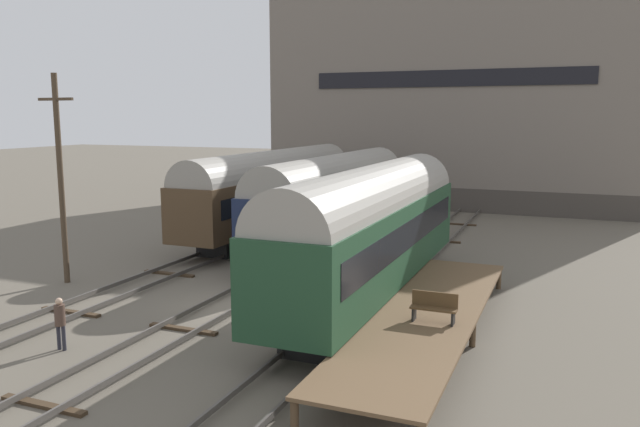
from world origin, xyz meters
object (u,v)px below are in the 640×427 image
object	(u,v)px
bench	(434,306)
person_worker	(60,319)
train_car_green	(372,226)
train_car_brown	(274,186)
utility_pole	(61,176)
train_car_navy	(335,195)

from	to	relation	value
bench	person_worker	distance (m)	11.43
train_car_green	train_car_brown	bearing A→B (deg)	130.78
bench	person_worker	xyz separation A→B (m)	(-10.63, -4.18, -0.45)
train_car_brown	train_car_green	bearing A→B (deg)	-49.22
bench	utility_pole	bearing A→B (deg)	173.16
train_car_brown	person_worker	size ratio (longest dim) A/B	11.16
bench	utility_pole	size ratio (longest dim) A/B	0.16
train_car_brown	train_car_navy	bearing A→B (deg)	-27.27
train_car_navy	bench	distance (m)	15.40
train_car_brown	utility_pole	size ratio (longest dim) A/B	2.09
train_car_green	bench	size ratio (longest dim) A/B	11.50
bench	person_worker	world-z (taller)	bench
train_car_navy	utility_pole	bearing A→B (deg)	-126.66
train_car_navy	train_car_green	bearing A→B (deg)	-60.99
train_car_green	bench	bearing A→B (deg)	-51.67
utility_pole	train_car_green	bearing A→B (deg)	9.60
train_car_brown	train_car_navy	world-z (taller)	train_car_brown
train_car_navy	utility_pole	size ratio (longest dim) A/B	1.89
train_car_brown	train_car_navy	xyz separation A→B (m)	(4.88, -2.51, -0.03)
train_car_navy	person_worker	distance (m)	17.42
train_car_navy	bench	size ratio (longest dim) A/B	11.96
train_car_brown	train_car_navy	size ratio (longest dim) A/B	1.11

